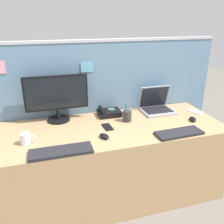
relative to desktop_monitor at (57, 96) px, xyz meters
The scene contains 14 objects.
ground_plane 1.09m from the desktop_monitor, 32.23° to the right, with size 10.00×10.00×0.00m, color slate.
desk 0.80m from the desktop_monitor, 32.23° to the right, with size 1.95×0.76×0.71m, color tan.
cubicle_divider 0.53m from the desktop_monitor, 16.97° to the left, with size 2.40×0.08×1.42m.
desktop_monitor is the anchor object (origin of this frame).
laptop 1.00m from the desktop_monitor, ahead, with size 0.32×0.27×0.25m.
desk_phone 0.52m from the desktop_monitor, ahead, with size 0.22×0.17×0.09m.
keyboard_main 1.11m from the desktop_monitor, 31.90° to the right, with size 0.40×0.15×0.02m, color #232328.
keyboard_spare 0.64m from the desktop_monitor, 93.21° to the right, with size 0.45×0.15×0.02m, color #232328.
computer_mouse_right_hand 0.60m from the desktop_monitor, 55.56° to the right, with size 0.06×0.10×0.03m, color black.
computer_mouse_left_hand 1.27m from the desktop_monitor, 17.11° to the right, with size 0.06×0.10×0.03m, color black.
pen_cup 0.66m from the desktop_monitor, 18.31° to the right, with size 0.08×0.08×0.17m.
cell_phone_black_slab 0.54m from the desktop_monitor, 35.88° to the right, with size 0.07×0.14×0.01m, color black.
cell_phone_white_slab 1.38m from the desktop_monitor, ahead, with size 0.07×0.14×0.01m, color silver.
coffee_mug 0.51m from the desktop_monitor, 125.69° to the right, with size 0.11×0.08×0.09m.
Camera 1 is at (-0.56, -1.84, 1.62)m, focal length 38.67 mm.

